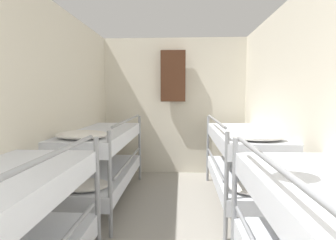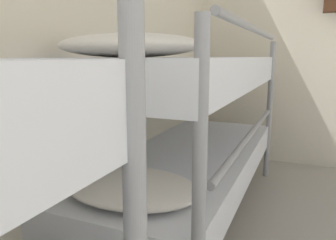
# 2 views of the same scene
# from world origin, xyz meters

# --- Properties ---
(bunk_stack_left_far) EXTENTS (0.73, 1.91, 1.14)m
(bunk_stack_left_far) POSITION_xyz_m (-0.93, 3.70, 0.63)
(bunk_stack_left_far) COLOR gray
(bunk_stack_left_far) RESTS_ON ground_plane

